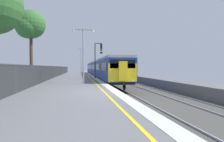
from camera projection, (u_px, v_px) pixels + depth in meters
The scene contains 7 objects.
ground at pixel (149, 100), 12.18m from camera, with size 17.40×110.00×1.21m.
commuter_train_at_platform at pixel (99, 69), 37.71m from camera, with size 2.83×42.15×3.81m.
signal_gantry at pixel (97, 56), 26.07m from camera, with size 1.10×0.24×4.91m.
platform_lamp_mid at pixel (83, 51), 17.51m from camera, with size 2.00×0.20×5.11m.
platform_lamp_far at pixel (81, 59), 36.20m from camera, with size 2.00×0.20×5.15m.
platform_back_fence at pixel (15, 78), 10.75m from camera, with size 0.07×99.00×1.69m.
background_tree_centre at pixel (30, 25), 21.79m from camera, with size 3.34×3.42×8.23m.
Camera 1 is at (-1.84, -11.54, 1.51)m, focal length 30.13 mm.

